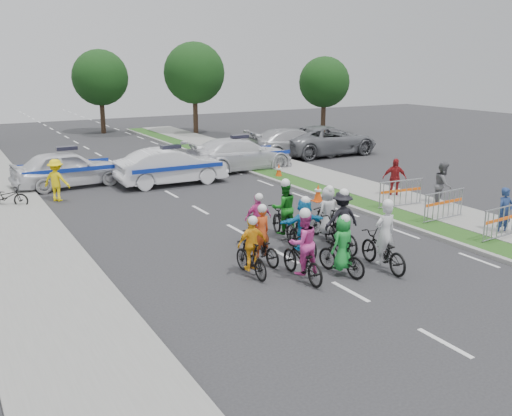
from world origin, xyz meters
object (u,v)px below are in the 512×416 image
rider_6 (261,243)px  cone_1 (279,171)px  police_car_2 (240,154)px  police_car_0 (68,168)px  rider_0 (383,246)px  rider_4 (341,226)px  civilian_sedan (295,143)px  tree_4 (100,78)px  civilian_suv (327,140)px  rider_9 (258,226)px  spectator_0 (505,212)px  spectator_1 (443,184)px  barrier_1 (444,207)px  rider_2 (302,253)px  tree_1 (194,73)px  rider_3 (251,253)px  rider_1 (342,251)px  marshal_hiviz (56,180)px  tree_2 (324,82)px  rider_7 (327,218)px  spectator_2 (394,178)px  barrier_0 (503,224)px  parked_bike (7,197)px  rider_8 (284,217)px  barrier_2 (401,195)px  rider_5 (303,230)px  police_car_1 (171,167)px

rider_6 → cone_1: 11.81m
police_car_2 → rider_6: bearing=153.8°
police_car_0 → police_car_2: bearing=-96.6°
rider_0 → rider_4: size_ratio=1.03×
civilian_sedan → cone_1: bearing=147.3°
tree_4 → civilian_suv: bearing=-62.3°
rider_9 → spectator_0: bearing=166.3°
rider_0 → spectator_1: bearing=-143.2°
spectator_0 → rider_0: bearing=-169.7°
barrier_1 → tree_4: size_ratio=0.32×
rider_2 → rider_0: bearing=171.8°
rider_2 → civilian_suv: 20.16m
spectator_1 → tree_1: bearing=51.4°
rider_3 → rider_4: rider_4 is taller
rider_1 → marshal_hiviz: size_ratio=0.99×
tree_4 → tree_2: bearing=-28.1°
rider_9 → tree_2: (18.23, 21.80, 3.18)m
rider_7 → spectator_1: rider_7 is taller
civilian_sedan → rider_4: bearing=159.2°
spectator_0 → rider_9: bearing=164.3°
rider_7 → civilian_suv: 16.60m
spectator_2 → tree_1: bearing=120.2°
rider_1 → spectator_1: size_ratio=0.97×
spectator_0 → spectator_1: bearing=78.1°
police_car_0 → barrier_0: bearing=-150.1°
rider_0 → civilian_sedan: 18.37m
rider_4 → tree_4: tree_4 is taller
spectator_0 → parked_bike: (-13.51, 11.74, -0.35)m
rider_8 → spectator_0: 7.11m
cone_1 → parked_bike: parked_bike is taller
civilian_sedan → barrier_2: (-3.04, -11.94, -0.27)m
barrier_1 → tree_1: tree_1 is taller
rider_5 → tree_1: size_ratio=0.26×
spectator_0 → marshal_hiviz: marshal_hiviz is taller
rider_9 → police_car_1: bearing=-87.9°
rider_3 → civilian_sedan: 18.99m
police_car_0 → rider_7: bearing=-159.9°
spectator_0 → barrier_0: bearing=-139.5°
rider_4 → barrier_1: rider_4 is taller
barrier_2 → cone_1: (-0.95, 7.25, -0.22)m
marshal_hiviz → tree_2: tree_2 is taller
police_car_0 → tree_1: size_ratio=0.71×
rider_7 → civilian_sedan: bearing=-128.6°
rider_7 → rider_9: bearing=-20.0°
spectator_0 → barrier_0: (-0.51, -0.35, -0.23)m
parked_bike → police_car_2: bearing=-47.9°
rider_6 → cone_1: rider_6 is taller
rider_9 → barrier_1: (6.93, -0.90, -0.09)m
barrier_0 → rider_4: bearing=160.5°
spectator_2 → tree_2: bearing=95.2°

